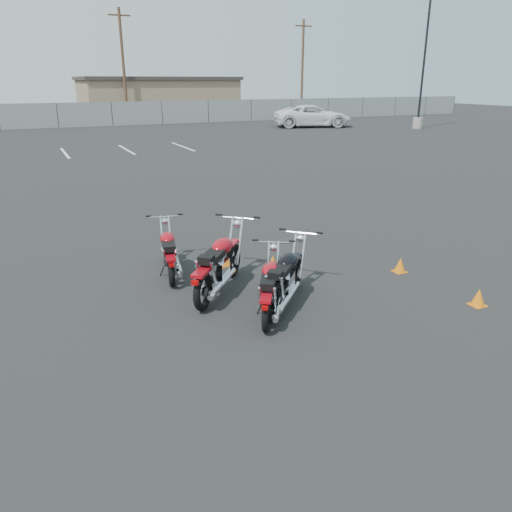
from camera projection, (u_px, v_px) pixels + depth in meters
name	position (u px, v px, depth m)	size (l,w,h in m)	color
ground	(261.00, 308.00, 7.81)	(120.00, 120.00, 0.00)	black
motorcycle_front_red	(169.00, 252.00, 9.08)	(0.79, 1.84, 0.90)	black
motorcycle_second_black	(285.00, 278.00, 7.82)	(1.65, 1.66, 0.97)	black
motorcycle_third_red	(219.00, 264.00, 8.28)	(1.75, 1.91, 1.07)	black
motorcycle_rear_red	(270.00, 288.00, 7.55)	(1.26, 1.73, 0.90)	black
training_cone_near	(400.00, 265.00, 9.26)	(0.23, 0.23, 0.27)	orange
training_cone_far	(479.00, 297.00, 7.87)	(0.24, 0.24, 0.28)	orange
training_cone_extra	(273.00, 263.00, 9.36)	(0.24, 0.24, 0.29)	orange
light_pole_east	(421.00, 92.00, 36.18)	(0.80, 0.70, 10.06)	gray
chainlink_fence	(57.00, 115.00, 37.34)	(80.06, 0.06, 1.80)	slate
tan_building_east	(157.00, 97.00, 48.73)	(14.40, 9.40, 3.70)	#8B7359
utility_pole_c	(123.00, 64.00, 41.91)	(1.80, 0.24, 9.00)	#442E20
utility_pole_d	(302.00, 66.00, 50.02)	(1.80, 0.24, 9.00)	#442E20
parking_line_stripes	(32.00, 155.00, 23.85)	(15.12, 4.00, 0.01)	silver
white_van	(313.00, 110.00, 37.78)	(6.74, 2.69, 2.56)	white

